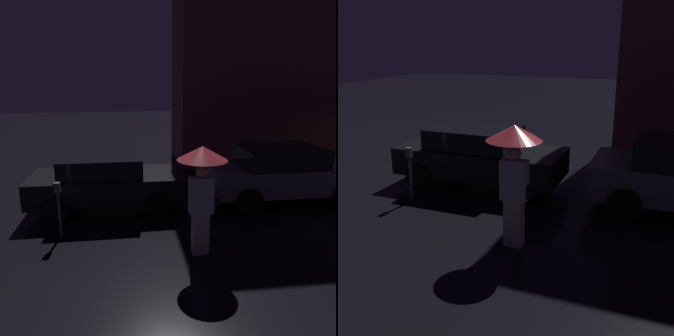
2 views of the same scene
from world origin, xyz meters
TOP-DOWN VIEW (x-y plane):
  - building_facade_left at (-2.47, 6.50)m, footprint 9.29×3.00m
  - parked_car_black at (-9.72, 1.37)m, footprint 3.97×1.92m
  - parked_car_grey at (-4.90, 1.38)m, footprint 4.25×2.01m
  - pedestrian_with_umbrella at (-7.81, -1.25)m, footprint 0.94×0.94m
  - parking_meter at (-10.66, -0.18)m, footprint 0.12×0.10m

SIDE VIEW (x-z plane):
  - parked_car_black at x=-9.72m, z-range 0.03..1.46m
  - parking_meter at x=-10.66m, z-range 0.15..1.37m
  - parked_car_grey at x=-4.90m, z-range 0.04..1.59m
  - pedestrian_with_umbrella at x=-7.81m, z-range 0.52..2.66m
  - building_facade_left at x=-2.47m, z-range 0.00..9.78m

